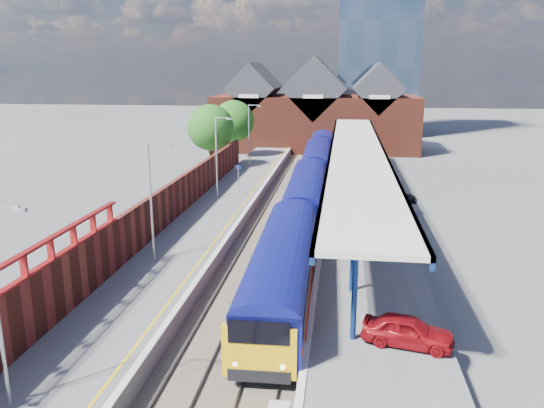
{
  "coord_description": "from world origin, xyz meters",
  "views": [
    {
      "loc": [
        4.35,
        -22.29,
        11.94
      ],
      "look_at": [
        -0.54,
        13.82,
        2.6
      ],
      "focal_mm": 35.0,
      "sensor_mm": 36.0,
      "label": 1
    }
  ],
  "objects": [
    {
      "name": "train",
      "position": [
        1.49,
        27.94,
        2.12
      ],
      "size": [
        3.17,
        65.96,
        3.45
      ],
      "color": "navy",
      "rests_on": "ground"
    },
    {
      "name": "tree_near",
      "position": [
        -10.35,
        35.91,
        5.35
      ],
      "size": [
        5.2,
        5.2,
        8.1
      ],
      "color": "#382314",
      "rests_on": "ground"
    },
    {
      "name": "parked_car_dark",
      "position": [
        8.41,
        21.49,
        1.64
      ],
      "size": [
        4.69,
        2.7,
        1.28
      ],
      "primitive_type": "imported",
      "rotation": [
        0.0,
        0.0,
        1.79
      ],
      "color": "black",
      "rests_on": "right_platform"
    },
    {
      "name": "parked_car_red",
      "position": [
        7.19,
        -2.2,
        1.63
      ],
      "size": [
        3.9,
        2.22,
        1.25
      ],
      "primitive_type": "imported",
      "rotation": [
        0.0,
        0.0,
        1.36
      ],
      "color": "maroon",
      "rests_on": "right_platform"
    },
    {
      "name": "glass_tower",
      "position": [
        10.0,
        80.0,
        20.2
      ],
      "size": [
        14.2,
        14.2,
        40.3
      ],
      "color": "#48627C",
      "rests_on": "ground"
    },
    {
      "name": "tree_far",
      "position": [
        -9.35,
        43.91,
        5.35
      ],
      "size": [
        5.2,
        5.2,
        8.1
      ],
      "color": "#382314",
      "rests_on": "ground"
    },
    {
      "name": "coping_left",
      "position": [
        -3.15,
        20.0,
        1.02
      ],
      "size": [
        0.3,
        76.0,
        0.05
      ],
      "primitive_type": "cube",
      "color": "silver",
      "rests_on": "left_platform"
    },
    {
      "name": "right_platform",
      "position": [
        6.0,
        20.0,
        0.5
      ],
      "size": [
        6.0,
        76.0,
        1.0
      ],
      "primitive_type": "cube",
      "color": "#565659",
      "rests_on": "ground"
    },
    {
      "name": "parked_car_blue",
      "position": [
        7.11,
        10.97,
        1.57
      ],
      "size": [
        4.27,
        2.36,
        1.13
      ],
      "primitive_type": "imported",
      "rotation": [
        0.0,
        0.0,
        1.69
      ],
      "color": "navy",
      "rests_on": "right_platform"
    },
    {
      "name": "lamp_post_c",
      "position": [
        -6.36,
        22.0,
        4.99
      ],
      "size": [
        1.48,
        0.18,
        7.0
      ],
      "color": "#A5A8AA",
      "rests_on": "left_platform"
    },
    {
      "name": "coping_right",
      "position": [
        3.15,
        20.0,
        1.02
      ],
      "size": [
        0.3,
        76.0,
        0.05
      ],
      "primitive_type": "cube",
      "color": "silver",
      "rests_on": "right_platform"
    },
    {
      "name": "platform_sign",
      "position": [
        -5.0,
        24.0,
        2.69
      ],
      "size": [
        0.55,
        0.08,
        2.5
      ],
      "color": "#A5A8AA",
      "rests_on": "left_platform"
    },
    {
      "name": "station_building",
      "position": [
        0.0,
        58.0,
        5.45
      ],
      "size": [
        30.0,
        12.12,
        13.78
      ],
      "color": "#5E2518",
      "rests_on": "ground"
    },
    {
      "name": "canopy",
      "position": [
        5.48,
        21.95,
        5.25
      ],
      "size": [
        4.5,
        52.0,
        4.48
      ],
      "color": "navy",
      "rests_on": "right_platform"
    },
    {
      "name": "rails",
      "position": [
        0.0,
        20.0,
        0.12
      ],
      "size": [
        4.51,
        76.0,
        0.14
      ],
      "color": "slate",
      "rests_on": "ground"
    },
    {
      "name": "left_platform",
      "position": [
        -5.5,
        20.0,
        0.5
      ],
      "size": [
        5.0,
        76.0,
        1.0
      ],
      "primitive_type": "cube",
      "color": "#565659",
      "rests_on": "ground"
    },
    {
      "name": "ground",
      "position": [
        0.0,
        30.0,
        0.0
      ],
      "size": [
        240.0,
        240.0,
        0.0
      ],
      "primitive_type": "plane",
      "color": "#5B5B5E",
      "rests_on": "ground"
    },
    {
      "name": "lamp_post_d",
      "position": [
        -6.36,
        38.0,
        4.99
      ],
      "size": [
        1.48,
        0.18,
        7.0
      ],
      "color": "#A5A8AA",
      "rests_on": "left_platform"
    },
    {
      "name": "parked_car_silver",
      "position": [
        7.32,
        13.83,
        1.62
      ],
      "size": [
        3.96,
        1.98,
        1.25
      ],
      "primitive_type": "imported",
      "rotation": [
        0.0,
        0.0,
        1.39
      ],
      "color": "#9E9DA2",
      "rests_on": "right_platform"
    },
    {
      "name": "yellow_line",
      "position": [
        -3.75,
        20.0,
        1.01
      ],
      "size": [
        0.14,
        76.0,
        0.01
      ],
      "primitive_type": "cube",
      "color": "yellow",
      "rests_on": "left_platform"
    },
    {
      "name": "ballast_bed",
      "position": [
        0.0,
        20.0,
        0.03
      ],
      "size": [
        6.0,
        76.0,
        0.06
      ],
      "primitive_type": "cube",
      "color": "#473D33",
      "rests_on": "ground"
    },
    {
      "name": "brick_wall",
      "position": [
        -8.1,
        13.54,
        2.45
      ],
      "size": [
        0.35,
        50.0,
        3.86
      ],
      "color": "#5E2518",
      "rests_on": "left_platform"
    },
    {
      "name": "lamp_post_b",
      "position": [
        -6.36,
        6.0,
        4.99
      ],
      "size": [
        1.48,
        0.18,
        7.0
      ],
      "color": "#A5A8AA",
      "rests_on": "left_platform"
    }
  ]
}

